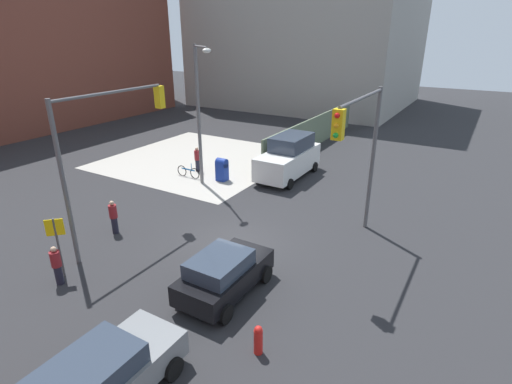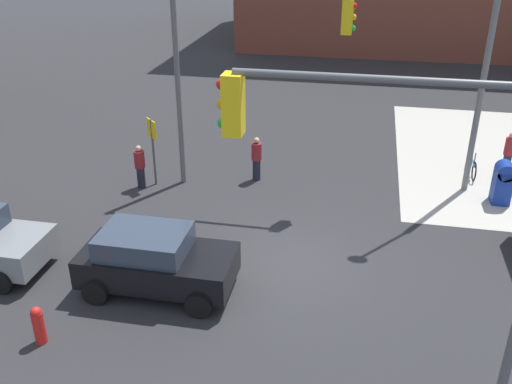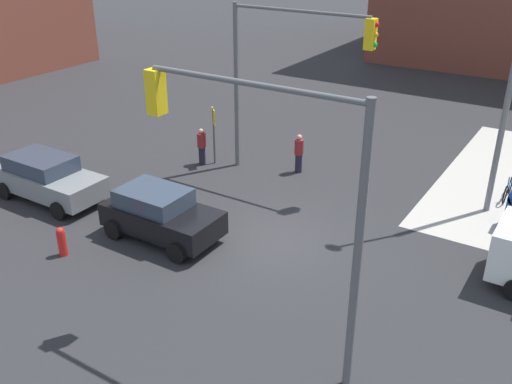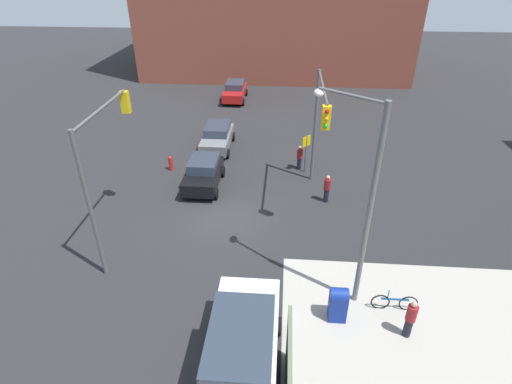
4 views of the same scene
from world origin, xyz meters
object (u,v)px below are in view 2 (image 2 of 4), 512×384
(traffic_signal_nw_corner, at_px, (243,53))
(pedestrian_walking_north, at_px, (257,158))
(pedestrian_crossing, at_px, (509,153))
(bicycle_leaning_on_fence, at_px, (472,165))
(fire_hydrant, at_px, (38,324))
(pedestrian_waiting, at_px, (140,166))
(coupe_black, at_px, (155,260))
(mailbox_blue, at_px, (503,181))
(street_lamp_corner, at_px, (482,55))
(traffic_signal_se_corner, at_px, (413,190))

(traffic_signal_nw_corner, distance_m, pedestrian_walking_north, 3.90)
(pedestrian_crossing, bearing_deg, bicycle_leaning_on_fence, -147.31)
(traffic_signal_nw_corner, height_order, pedestrian_crossing, traffic_signal_nw_corner)
(fire_hydrant, bearing_deg, pedestrian_waiting, 95.71)
(coupe_black, height_order, bicycle_leaning_on_fence, coupe_black)
(mailbox_blue, relative_size, coupe_black, 0.37)
(pedestrian_walking_north, bearing_deg, pedestrian_waiting, 79.37)
(traffic_signal_nw_corner, xyz_separation_m, fire_hydrant, (-2.69, -8.70, -4.16))
(mailbox_blue, bearing_deg, pedestrian_crossing, 75.96)
(coupe_black, height_order, pedestrian_walking_north, coupe_black)
(fire_hydrant, bearing_deg, mailbox_blue, 39.40)
(traffic_signal_nw_corner, relative_size, coupe_black, 1.70)
(street_lamp_corner, bearing_deg, traffic_signal_se_corner, -103.97)
(mailbox_blue, distance_m, pedestrian_walking_north, 8.20)
(pedestrian_waiting, distance_m, pedestrian_walking_north, 4.05)
(pedestrian_crossing, xyz_separation_m, pedestrian_waiting, (-12.60, -3.60, -0.05))
(traffic_signal_nw_corner, relative_size, bicycle_leaning_on_fence, 3.71)
(traffic_signal_nw_corner, bearing_deg, street_lamp_corner, 7.87)
(traffic_signal_nw_corner, height_order, pedestrian_walking_north, traffic_signal_nw_corner)
(traffic_signal_se_corner, bearing_deg, traffic_signal_nw_corner, 118.04)
(pedestrian_waiting, bearing_deg, pedestrian_crossing, -85.93)
(traffic_signal_se_corner, height_order, pedestrian_crossing, traffic_signal_se_corner)
(street_lamp_corner, relative_size, coupe_black, 2.09)
(pedestrian_crossing, bearing_deg, street_lamp_corner, -110.87)
(pedestrian_walking_north, bearing_deg, coupe_black, 139.39)
(pedestrian_walking_north, bearing_deg, pedestrian_crossing, -106.82)
(pedestrian_walking_north, bearing_deg, traffic_signal_nw_corner, 125.42)
(traffic_signal_nw_corner, xyz_separation_m, pedestrian_waiting, (-3.49, -0.70, -3.85))
(fire_hydrant, height_order, pedestrian_crossing, pedestrian_crossing)
(mailbox_blue, relative_size, bicycle_leaning_on_fence, 0.82)
(pedestrian_walking_north, height_order, bicycle_leaning_on_fence, pedestrian_walking_north)
(traffic_signal_se_corner, height_order, coupe_black, traffic_signal_se_corner)
(traffic_signal_se_corner, xyz_separation_m, pedestrian_crossing, (4.31, 11.90, -3.78))
(fire_hydrant, relative_size, pedestrian_walking_north, 0.59)
(pedestrian_waiting, relative_size, pedestrian_walking_north, 0.96)
(pedestrian_crossing, xyz_separation_m, pedestrian_walking_north, (-8.80, -2.20, -0.02))
(traffic_signal_se_corner, distance_m, pedestrian_crossing, 13.21)
(traffic_signal_nw_corner, xyz_separation_m, pedestrian_crossing, (9.11, 2.90, -3.80))
(pedestrian_crossing, bearing_deg, traffic_signal_nw_corner, -139.27)
(fire_hydrant, height_order, pedestrian_walking_north, pedestrian_walking_north)
(street_lamp_corner, height_order, coupe_black, street_lamp_corner)
(pedestrian_crossing, relative_size, pedestrian_waiting, 1.06)
(traffic_signal_nw_corner, distance_m, pedestrian_waiting, 5.25)
(street_lamp_corner, bearing_deg, fire_hydrant, -135.78)
(traffic_signal_nw_corner, distance_m, traffic_signal_se_corner, 10.20)
(bicycle_leaning_on_fence, bearing_deg, traffic_signal_nw_corner, -161.17)
(traffic_signal_nw_corner, bearing_deg, pedestrian_crossing, 17.66)
(mailbox_blue, relative_size, fire_hydrant, 1.52)
(street_lamp_corner, xyz_separation_m, fire_hydrant, (-9.98, -9.71, -4.22))
(pedestrian_crossing, height_order, pedestrian_waiting, pedestrian_crossing)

